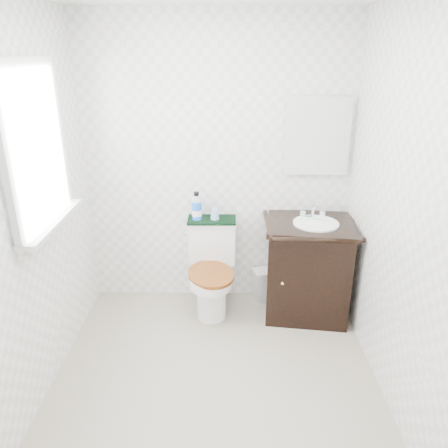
{
  "coord_description": "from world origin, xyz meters",
  "views": [
    {
      "loc": [
        0.08,
        -2.31,
        2.09
      ],
      "look_at": [
        0.05,
        0.75,
        0.87
      ],
      "focal_mm": 35.0,
      "sensor_mm": 36.0,
      "label": 1
    }
  ],
  "objects_px": {
    "trash_bin": "(264,284)",
    "cup": "(215,214)",
    "toilet": "(212,272)",
    "mouthwash_bottle": "(197,207)",
    "vanity": "(308,266)"
  },
  "relations": [
    {
      "from": "vanity",
      "to": "trash_bin",
      "type": "bearing_deg",
      "value": 149.73
    },
    {
      "from": "vanity",
      "to": "cup",
      "type": "relative_size",
      "value": 9.87
    },
    {
      "from": "toilet",
      "to": "mouthwash_bottle",
      "type": "bearing_deg",
      "value": 137.36
    },
    {
      "from": "mouthwash_bottle",
      "to": "cup",
      "type": "relative_size",
      "value": 2.53
    },
    {
      "from": "vanity",
      "to": "mouthwash_bottle",
      "type": "relative_size",
      "value": 3.9
    },
    {
      "from": "trash_bin",
      "to": "cup",
      "type": "bearing_deg",
      "value": -178.33
    },
    {
      "from": "vanity",
      "to": "trash_bin",
      "type": "relative_size",
      "value": 3.17
    },
    {
      "from": "vanity",
      "to": "toilet",
      "type": "bearing_deg",
      "value": 175.24
    },
    {
      "from": "mouthwash_bottle",
      "to": "vanity",
      "type": "bearing_deg",
      "value": -11.08
    },
    {
      "from": "vanity",
      "to": "cup",
      "type": "xyz_separation_m",
      "value": [
        -0.77,
        0.18,
        0.39
      ]
    },
    {
      "from": "toilet",
      "to": "cup",
      "type": "height_order",
      "value": "cup"
    },
    {
      "from": "vanity",
      "to": "cup",
      "type": "distance_m",
      "value": 0.89
    },
    {
      "from": "toilet",
      "to": "mouthwash_bottle",
      "type": "height_order",
      "value": "mouthwash_bottle"
    },
    {
      "from": "toilet",
      "to": "cup",
      "type": "relative_size",
      "value": 8.16
    },
    {
      "from": "toilet",
      "to": "mouthwash_bottle",
      "type": "xyz_separation_m",
      "value": [
        -0.12,
        0.11,
        0.55
      ]
    }
  ]
}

